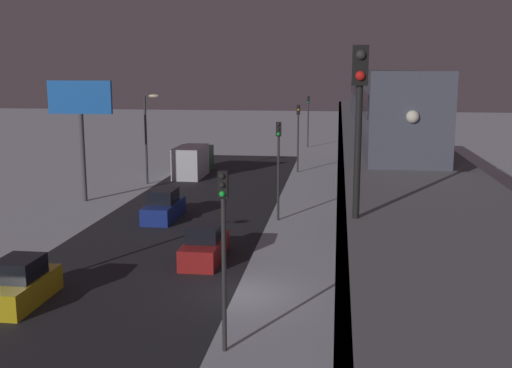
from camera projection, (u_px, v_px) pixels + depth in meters
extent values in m
plane|color=silver|center=(241.00, 295.00, 26.92)|extent=(240.00, 240.00, 0.00)
cube|color=#28282D|center=(114.00, 288.00, 27.67)|extent=(11.00, 86.91, 0.01)
cube|color=slate|center=(399.00, 166.00, 24.98)|extent=(5.00, 86.91, 0.80)
cube|color=#38383D|center=(340.00, 165.00, 25.29)|extent=(0.24, 85.17, 0.80)
cylinder|color=slate|center=(363.00, 141.00, 60.83)|extent=(1.40, 1.40, 5.45)
cylinder|color=slate|center=(371.00, 162.00, 46.72)|extent=(1.40, 1.40, 5.45)
cylinder|color=slate|center=(384.00, 203.00, 32.61)|extent=(1.40, 1.40, 5.45)
cylinder|color=slate|center=(418.00, 305.00, 18.50)|extent=(1.40, 1.40, 5.45)
cube|color=#4C5160|center=(391.00, 106.00, 29.82)|extent=(2.90, 18.00, 3.40)
cube|color=black|center=(391.00, 98.00, 29.75)|extent=(2.94, 16.20, 0.90)
cube|color=#4C5160|center=(371.00, 92.00, 47.94)|extent=(2.90, 18.00, 3.40)
cube|color=black|center=(372.00, 87.00, 47.87)|extent=(2.94, 16.20, 0.90)
sphere|color=white|center=(413.00, 117.00, 20.97)|extent=(0.44, 0.44, 0.44)
cylinder|color=black|center=(358.00, 151.00, 14.26)|extent=(0.16, 0.16, 3.20)
cube|color=black|center=(360.00, 65.00, 13.90)|extent=(0.36, 0.28, 0.90)
sphere|color=#333333|center=(361.00, 55.00, 13.70)|extent=(0.22, 0.22, 0.22)
sphere|color=red|center=(360.00, 76.00, 13.78)|extent=(0.22, 0.22, 0.22)
cube|color=navy|center=(164.00, 210.00, 40.47)|extent=(1.80, 4.69, 1.10)
cube|color=black|center=(163.00, 196.00, 40.29)|extent=(1.58, 2.25, 0.87)
cube|color=gold|center=(21.00, 291.00, 25.84)|extent=(1.80, 4.11, 1.10)
cube|color=black|center=(20.00, 268.00, 25.66)|extent=(1.58, 1.97, 0.87)
cube|color=#A51E1E|center=(205.00, 250.00, 31.62)|extent=(1.80, 4.43, 1.10)
cube|color=black|center=(204.00, 232.00, 31.44)|extent=(1.58, 2.13, 0.87)
cube|color=#2D6038|center=(200.00, 158.00, 59.72)|extent=(2.30, 2.20, 2.40)
cube|color=silver|center=(191.00, 162.00, 55.98)|extent=(2.40, 5.00, 2.80)
cylinder|color=#2D2D2D|center=(224.00, 276.00, 21.05)|extent=(0.16, 0.16, 5.50)
cube|color=black|center=(223.00, 184.00, 20.46)|extent=(0.32, 0.32, 0.90)
sphere|color=black|center=(222.00, 176.00, 20.23)|extent=(0.20, 0.20, 0.20)
sphere|color=black|center=(222.00, 185.00, 20.28)|extent=(0.20, 0.20, 0.20)
sphere|color=#19E53F|center=(222.00, 194.00, 20.34)|extent=(0.20, 0.20, 0.20)
cylinder|color=#2D2D2D|center=(278.00, 179.00, 39.72)|extent=(0.16, 0.16, 5.50)
cube|color=black|center=(279.00, 129.00, 39.13)|extent=(0.32, 0.32, 0.90)
sphere|color=black|center=(278.00, 125.00, 38.90)|extent=(0.20, 0.20, 0.20)
sphere|color=black|center=(278.00, 129.00, 38.95)|extent=(0.20, 0.20, 0.20)
sphere|color=#19E53F|center=(278.00, 134.00, 39.01)|extent=(0.20, 0.20, 0.20)
cylinder|color=#2D2D2D|center=(298.00, 144.00, 58.39)|extent=(0.16, 0.16, 5.50)
cube|color=black|center=(298.00, 110.00, 57.80)|extent=(0.32, 0.32, 0.90)
sphere|color=black|center=(298.00, 107.00, 57.57)|extent=(0.20, 0.20, 0.20)
sphere|color=yellow|center=(298.00, 110.00, 57.62)|extent=(0.20, 0.20, 0.20)
sphere|color=black|center=(298.00, 113.00, 57.68)|extent=(0.20, 0.20, 0.20)
cylinder|color=#2D2D2D|center=(308.00, 125.00, 77.06)|extent=(0.16, 0.16, 5.50)
cube|color=black|center=(308.00, 100.00, 76.47)|extent=(0.32, 0.32, 0.90)
sphere|color=black|center=(308.00, 97.00, 76.24)|extent=(0.20, 0.20, 0.20)
sphere|color=black|center=(308.00, 100.00, 76.29)|extent=(0.20, 0.20, 0.20)
sphere|color=#19E53F|center=(308.00, 102.00, 76.35)|extent=(0.20, 0.20, 0.20)
cylinder|color=#4C4C51|center=(83.00, 158.00, 45.44)|extent=(0.36, 0.36, 6.50)
cube|color=blue|center=(80.00, 97.00, 44.62)|extent=(4.80, 0.30, 2.40)
cylinder|color=#38383D|center=(146.00, 140.00, 52.16)|extent=(0.20, 0.20, 7.50)
ellipsoid|color=#F4E5B2|center=(154.00, 96.00, 51.36)|extent=(0.90, 0.44, 0.30)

